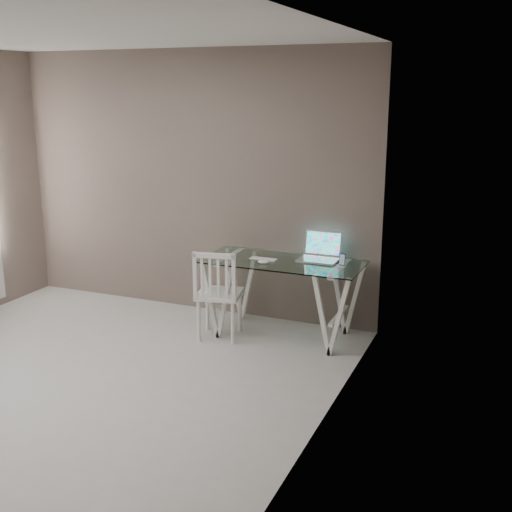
{
  "coord_description": "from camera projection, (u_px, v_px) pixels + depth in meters",
  "views": [
    {
      "loc": [
        3.16,
        -3.61,
        2.31
      ],
      "look_at": [
        1.02,
        1.53,
        0.85
      ],
      "focal_mm": 45.0,
      "sensor_mm": 36.0,
      "label": 1
    }
  ],
  "objects": [
    {
      "name": "room",
      "position": [
        36.0,
        174.0,
        4.59
      ],
      "size": [
        4.5,
        4.52,
        2.71
      ],
      "color": "#B6B4AF",
      "rests_on": "ground"
    },
    {
      "name": "desk",
      "position": [
        283.0,
        298.0,
        6.09
      ],
      "size": [
        1.5,
        0.7,
        0.75
      ],
      "color": "silver",
      "rests_on": "ground"
    },
    {
      "name": "chair",
      "position": [
        217.0,
        291.0,
        5.96
      ],
      "size": [
        0.48,
        0.48,
        0.88
      ],
      "rotation": [
        0.0,
        0.0,
        0.21
      ],
      "color": "white",
      "rests_on": "ground"
    },
    {
      "name": "laptop",
      "position": [
        320.0,
        253.0,
        6.04
      ],
      "size": [
        0.37,
        0.32,
        0.26
      ],
      "color": "silver",
      "rests_on": "desk"
    },
    {
      "name": "keyboard",
      "position": [
        263.0,
        259.0,
        6.04
      ],
      "size": [
        0.27,
        0.12,
        0.01
      ],
      "primitive_type": "cube",
      "color": "silver",
      "rests_on": "desk"
    },
    {
      "name": "mouse",
      "position": [
        263.0,
        262.0,
        5.89
      ],
      "size": [
        0.11,
        0.06,
        0.03
      ],
      "primitive_type": "ellipsoid",
      "color": "white",
      "rests_on": "desk"
    },
    {
      "name": "phone_dock",
      "position": [
        342.0,
        263.0,
        5.78
      ],
      "size": [
        0.07,
        0.07,
        0.12
      ],
      "color": "white",
      "rests_on": "desk"
    }
  ]
}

